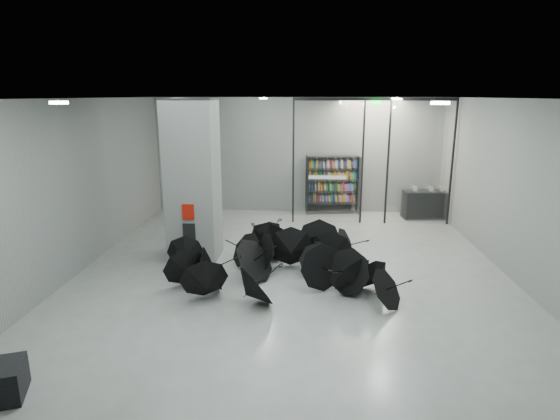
# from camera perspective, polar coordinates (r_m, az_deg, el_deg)

# --- Properties ---
(room) EXTENTS (14.00, 14.02, 4.01)m
(room) POSITION_cam_1_polar(r_m,az_deg,el_deg) (9.17, 1.35, 6.45)
(room) COLOR slate
(room) RESTS_ON ground
(column) EXTENTS (1.20, 1.20, 4.00)m
(column) POSITION_cam_1_polar(r_m,az_deg,el_deg) (11.62, -10.78, 3.62)
(column) COLOR slate
(column) RESTS_ON ground
(fire_cabinet) EXTENTS (0.28, 0.04, 0.38)m
(fire_cabinet) POSITION_cam_1_polar(r_m,az_deg,el_deg) (11.17, -11.38, -0.24)
(fire_cabinet) COLOR #A50A07
(fire_cabinet) RESTS_ON column
(info_panel) EXTENTS (0.30, 0.03, 0.42)m
(info_panel) POSITION_cam_1_polar(r_m,az_deg,el_deg) (11.30, -11.26, -2.70)
(info_panel) COLOR black
(info_panel) RESTS_ON column
(exit_sign) EXTENTS (0.30, 0.06, 0.15)m
(exit_sign) POSITION_cam_1_polar(r_m,az_deg,el_deg) (14.54, 11.85, 12.86)
(exit_sign) COLOR #0CE533
(exit_sign) RESTS_ON room
(glass_partition) EXTENTS (5.06, 0.08, 4.00)m
(glass_partition) POSITION_cam_1_polar(r_m,az_deg,el_deg) (14.85, 11.39, 6.55)
(glass_partition) COLOR silver
(glass_partition) RESTS_ON ground
(bookshelf) EXTENTS (1.87, 0.63, 2.02)m
(bookshelf) POSITION_cam_1_polar(r_m,az_deg,el_deg) (16.16, 6.55, 3.12)
(bookshelf) COLOR black
(bookshelf) RESTS_ON ground
(shop_counter) EXTENTS (1.62, 0.76, 0.94)m
(shop_counter) POSITION_cam_1_polar(r_m,az_deg,el_deg) (16.25, 17.79, 0.65)
(shop_counter) COLOR black
(shop_counter) RESTS_ON ground
(umbrella_cluster) EXTENTS (5.42, 4.26, 1.29)m
(umbrella_cluster) POSITION_cam_1_polar(r_m,az_deg,el_deg) (10.55, 0.62, -6.80)
(umbrella_cluster) COLOR black
(umbrella_cluster) RESTS_ON ground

